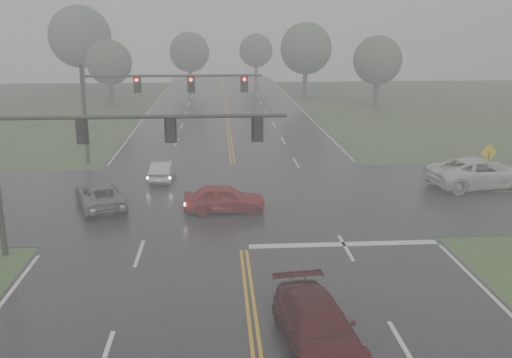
{
  "coord_description": "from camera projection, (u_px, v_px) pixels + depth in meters",
  "views": [
    {
      "loc": [
        -1.05,
        -9.1,
        9.5
      ],
      "look_at": [
        0.67,
        16.0,
        2.69
      ],
      "focal_mm": 40.0,
      "sensor_mm": 36.0,
      "label": 1
    }
  ],
  "objects": [
    {
      "name": "main_road",
      "position": [
        238.0,
        208.0,
        30.58
      ],
      "size": [
        18.0,
        160.0,
        0.02
      ],
      "primitive_type": "cube",
      "color": "black",
      "rests_on": "ground"
    },
    {
      "name": "cross_street",
      "position": [
        237.0,
        197.0,
        32.5
      ],
      "size": [
        120.0,
        14.0,
        0.02
      ],
      "primitive_type": "cube",
      "color": "black",
      "rests_on": "ground"
    },
    {
      "name": "stop_bar",
      "position": [
        344.0,
        245.0,
        25.48
      ],
      "size": [
        8.5,
        0.5,
        0.01
      ],
      "primitive_type": "cube",
      "color": "silver",
      "rests_on": "ground"
    },
    {
      "name": "sedan_maroon",
      "position": [
        317.0,
        347.0,
        17.37
      ],
      "size": [
        2.63,
        5.22,
        1.45
      ],
      "primitive_type": "imported",
      "rotation": [
        0.0,
        0.0,
        0.12
      ],
      "color": "#3A0A0D",
      "rests_on": "ground"
    },
    {
      "name": "sedan_red",
      "position": [
        224.0,
        212.0,
        29.95
      ],
      "size": [
        4.28,
        1.75,
        1.45
      ],
      "primitive_type": "imported",
      "rotation": [
        0.0,
        0.0,
        1.58
      ],
      "color": "maroon",
      "rests_on": "ground"
    },
    {
      "name": "sedan_silver",
      "position": [
        163.0,
        180.0,
        36.11
      ],
      "size": [
        1.49,
        3.77,
        1.22
      ],
      "primitive_type": "imported",
      "rotation": [
        0.0,
        0.0,
        3.09
      ],
      "color": "#B5B7BD",
      "rests_on": "ground"
    },
    {
      "name": "car_grey",
      "position": [
        101.0,
        207.0,
        30.72
      ],
      "size": [
        3.71,
        5.27,
        1.33
      ],
      "primitive_type": "imported",
      "rotation": [
        0.0,
        0.0,
        3.49
      ],
      "color": "#585A5F",
      "rests_on": "ground"
    },
    {
      "name": "pickup_white",
      "position": [
        478.0,
        187.0,
        34.52
      ],
      "size": [
        6.76,
        3.92,
        1.77
      ],
      "primitive_type": "imported",
      "rotation": [
        0.0,
        0.0,
        1.73
      ],
      "color": "silver",
      "rests_on": "ground"
    },
    {
      "name": "signal_gantry_near",
      "position": [
        86.0,
        146.0,
        23.4
      ],
      "size": [
        12.15,
        0.29,
        6.67
      ],
      "color": "black",
      "rests_on": "ground"
    },
    {
      "name": "signal_gantry_far",
      "position": [
        140.0,
        94.0,
        39.32
      ],
      "size": [
        12.44,
        0.35,
        6.95
      ],
      "color": "black",
      "rests_on": "ground"
    },
    {
      "name": "sign_diamond_east",
      "position": [
        489.0,
        158.0,
        34.25
      ],
      "size": [
        1.1,
        0.18,
        2.65
      ],
      "rotation": [
        0.0,
        0.0,
        0.13
      ],
      "color": "black",
      "rests_on": "ground"
    },
    {
      "name": "tree_nw_a",
      "position": [
        109.0,
        63.0,
        67.85
      ],
      "size": [
        5.35,
        5.35,
        7.86
      ],
      "color": "#382C24",
      "rests_on": "ground"
    },
    {
      "name": "tree_ne_a",
      "position": [
        306.0,
        49.0,
        74.54
      ],
      "size": [
        6.74,
        6.74,
        9.9
      ],
      "color": "#382C24",
      "rests_on": "ground"
    },
    {
      "name": "tree_n_mid",
      "position": [
        189.0,
        52.0,
        83.65
      ],
      "size": [
        5.83,
        5.83,
        8.57
      ],
      "color": "#382C24",
      "rests_on": "ground"
    },
    {
      "name": "tree_e_near",
      "position": [
        378.0,
        60.0,
        66.57
      ],
      "size": [
        5.71,
        5.71,
        8.39
      ],
      "color": "#382C24",
      "rests_on": "ground"
    },
    {
      "name": "tree_nw_b",
      "position": [
        80.0,
        37.0,
        76.27
      ],
      "size": [
        8.26,
        8.26,
        12.13
      ],
      "color": "#382C24",
      "rests_on": "ground"
    },
    {
      "name": "tree_n_far",
      "position": [
        256.0,
        51.0,
        94.72
      ],
      "size": [
        5.57,
        5.57,
        8.18
      ],
      "color": "#382C24",
      "rests_on": "ground"
    }
  ]
}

